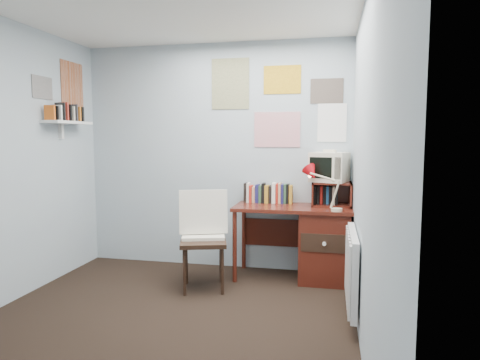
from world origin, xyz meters
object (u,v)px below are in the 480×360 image
object	(u,v)px
desk_lamp	(337,191)
tv_riser	(332,194)
crt_tv	(329,166)
desk_chair	(203,242)
radiator	(352,269)
wall_shelf	(68,122)
desk	(319,241)

from	to	relation	value
desk_lamp	tv_riser	xyz separation A→B (m)	(-0.05, 0.33, -0.07)
desk_lamp	crt_tv	size ratio (longest dim) A/B	1.11
desk_chair	tv_riser	size ratio (longest dim) A/B	2.31
desk_chair	radiator	distance (m)	1.44
tv_riser	crt_tv	world-z (taller)	crt_tv
tv_riser	wall_shelf	bearing A→B (deg)	-169.68
desk_chair	tv_riser	xyz separation A→B (m)	(1.20, 0.61, 0.42)
desk	desk_chair	xyz separation A→B (m)	(-1.08, -0.50, 0.06)
desk_chair	tv_riser	bearing A→B (deg)	10.55
desk_chair	tv_riser	distance (m)	1.41
desk_chair	radiator	bearing A→B (deg)	-33.80
desk	tv_riser	size ratio (longest dim) A/B	3.00
radiator	crt_tv	bearing A→B (deg)	100.51
desk_chair	crt_tv	size ratio (longest dim) A/B	2.65
desk_lamp	radiator	bearing A→B (deg)	-95.94
desk_chair	desk_lamp	distance (m)	1.37
desk	desk_lamp	bearing A→B (deg)	-52.63
tv_riser	radiator	size ratio (longest dim) A/B	0.50
desk_chair	tv_riser	world-z (taller)	tv_riser
radiator	desk_lamp	bearing A→B (deg)	99.65
desk	desk_chair	bearing A→B (deg)	-155.11
desk_lamp	crt_tv	bearing A→B (deg)	86.64
radiator	wall_shelf	world-z (taller)	wall_shelf
desk_lamp	wall_shelf	bearing A→B (deg)	167.75
desk	tv_riser	xyz separation A→B (m)	(0.12, 0.11, 0.48)
radiator	wall_shelf	bearing A→B (deg)	169.11
desk	desk_lamp	xyz separation A→B (m)	(0.17, -0.22, 0.55)
tv_riser	desk	bearing A→B (deg)	-137.04
radiator	wall_shelf	distance (m)	3.15
radiator	tv_riser	bearing A→B (deg)	99.28
desk	wall_shelf	distance (m)	2.87
desk_lamp	wall_shelf	world-z (taller)	wall_shelf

